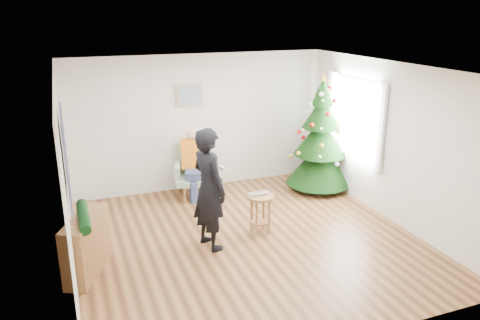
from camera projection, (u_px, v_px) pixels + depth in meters
name	position (u px, v px, depth m)	size (l,w,h in m)	color
floor	(248.00, 240.00, 7.16)	(5.00, 5.00, 0.00)	brown
ceiling	(249.00, 69.00, 6.36)	(5.00, 5.00, 0.00)	white
wall_back	(200.00, 122.00, 8.98)	(5.00, 5.00, 0.00)	silver
wall_front	(344.00, 233.00, 4.54)	(5.00, 5.00, 0.00)	silver
wall_left	(65.00, 181.00, 5.91)	(5.00, 5.00, 0.00)	silver
wall_right	(391.00, 143.00, 7.61)	(5.00, 5.00, 0.00)	silver
window_panel	(355.00, 118.00, 8.43)	(0.04, 1.30, 1.40)	white
curtains	(353.00, 118.00, 8.42)	(0.05, 1.75, 1.50)	white
christmas_tree	(320.00, 139.00, 8.93)	(1.25, 1.25, 2.26)	#3F2816
stool	(260.00, 214.00, 7.31)	(0.42, 0.42, 0.63)	brown
laptop	(260.00, 195.00, 7.21)	(0.35, 0.22, 0.03)	silver
armchair	(195.00, 177.00, 8.79)	(0.85, 0.82, 0.98)	#8BA282
seated_person	(194.00, 163.00, 8.65)	(0.48, 0.63, 1.29)	navy
standing_man	(209.00, 189.00, 6.72)	(0.66, 0.43, 1.82)	black
game_controller	(222.00, 168.00, 6.66)	(0.04, 0.13, 0.04)	white
console	(87.00, 245.00, 6.17)	(0.30, 1.00, 0.80)	brown
garland	(83.00, 216.00, 6.04)	(0.14, 0.14, 0.90)	black
tapestry	(66.00, 155.00, 6.11)	(0.03, 1.50, 1.15)	black
framed_picture	(189.00, 95.00, 8.71)	(0.52, 0.05, 0.42)	tan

